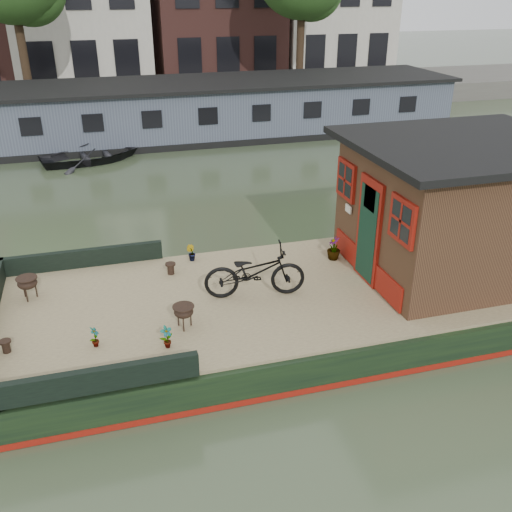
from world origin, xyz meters
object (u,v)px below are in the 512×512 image
object	(u,v)px
potted_plant_a	(167,337)
cabin	(459,206)
brazier_front	(184,317)
brazier_rear	(28,288)
dinghy	(91,151)
bicycle	(255,272)

from	to	relation	value
potted_plant_a	cabin	bearing A→B (deg)	12.03
brazier_front	brazier_rear	xyz separation A→B (m)	(-2.39, 1.63, 0.01)
potted_plant_a	dinghy	size ratio (longest dim) A/B	0.11
brazier_front	dinghy	bearing A→B (deg)	95.57
potted_plant_a	dinghy	xyz separation A→B (m)	(-0.86, 12.68, -0.48)
cabin	brazier_rear	world-z (taller)	cabin
brazier_front	dinghy	distance (m)	12.27
potted_plant_a	brazier_rear	xyz separation A→B (m)	(-2.06, 2.10, 0.02)
bicycle	brazier_rear	size ratio (longest dim) A/B	4.28
cabin	potted_plant_a	distance (m)	5.74
potted_plant_a	dinghy	distance (m)	12.71
brazier_rear	dinghy	size ratio (longest dim) A/B	0.12
cabin	brazier_rear	bearing A→B (deg)	173.07
brazier_rear	dinghy	world-z (taller)	brazier_rear
bicycle	brazier_front	size ratio (longest dim) A/B	4.45
bicycle	cabin	bearing A→B (deg)	-81.41
brazier_front	bicycle	bearing A→B (deg)	26.94
bicycle	dinghy	bearing A→B (deg)	20.53
bicycle	brazier_rear	world-z (taller)	bicycle
cabin	bicycle	size ratio (longest dim) A/B	2.33
potted_plant_a	dinghy	world-z (taller)	potted_plant_a
potted_plant_a	brazier_front	xyz separation A→B (m)	(0.33, 0.47, 0.01)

